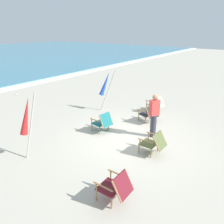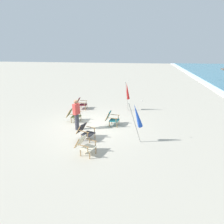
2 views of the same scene
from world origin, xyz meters
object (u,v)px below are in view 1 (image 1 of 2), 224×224
object	(u,v)px
beach_chair_mid_center	(149,113)
beach_chair_back_left	(156,104)
beach_chair_front_right	(103,122)
person_near_chairs	(154,115)
beach_chair_front_left	(116,186)
umbrella_furled_blue	(105,84)
beach_chair_far_center	(154,142)
umbrella_furled_red	(26,116)

from	to	relation	value
beach_chair_mid_center	beach_chair_back_left	size ratio (longest dim) A/B	1.01
beach_chair_front_right	person_near_chairs	distance (m)	1.95
beach_chair_front_left	umbrella_furled_blue	xyz separation A→B (m)	(4.61, 3.95, 0.89)
beach_chair_far_center	umbrella_furled_red	distance (m)	3.95
person_near_chairs	beach_chair_back_left	bearing A→B (deg)	24.00
beach_chair_front_right	beach_chair_mid_center	bearing A→B (deg)	-27.77
beach_chair_mid_center	person_near_chairs	size ratio (longest dim) A/B	0.56
beach_chair_front_left	beach_chair_back_left	size ratio (longest dim) A/B	0.86
beach_chair_front_right	umbrella_furled_red	distance (m)	2.93
beach_chair_front_right	person_near_chairs	bearing A→B (deg)	-64.87
beach_chair_far_center	umbrella_furled_red	world-z (taller)	umbrella_furled_red
beach_chair_front_left	person_near_chairs	size ratio (longest dim) A/B	0.48
beach_chair_front_left	beach_chair_back_left	xyz separation A→B (m)	(5.86, 1.88, -0.00)
beach_chair_front_left	person_near_chairs	xyz separation A→B (m)	(3.47, 0.82, 0.42)
beach_chair_far_center	umbrella_furled_blue	size ratio (longest dim) A/B	0.39
beach_chair_mid_center	person_near_chairs	xyz separation A→B (m)	(-1.07, -0.73, 0.42)
beach_chair_far_center	beach_chair_back_left	world-z (taller)	beach_chair_back_left
beach_chair_front_right	umbrella_furled_blue	distance (m)	2.56
beach_chair_back_left	umbrella_furled_red	size ratio (longest dim) A/B	0.44
beach_chair_front_left	person_near_chairs	world-z (taller)	person_near_chairs
beach_chair_front_right	umbrella_furled_blue	xyz separation A→B (m)	(1.95, 1.41, 0.88)
beach_chair_mid_center	beach_chair_far_center	size ratio (longest dim) A/B	1.18
beach_chair_front_right	umbrella_furled_red	world-z (taller)	umbrella_furled_red
beach_chair_front_left	beach_chair_back_left	bearing A→B (deg)	17.77
beach_chair_front_left	beach_chair_far_center	bearing A→B (deg)	5.84
beach_chair_far_center	beach_chair_front_right	distance (m)	2.31
umbrella_furled_red	umbrella_furled_blue	distance (m)	4.70
beach_chair_mid_center	beach_chair_front_right	distance (m)	2.12
umbrella_furled_red	beach_chair_front_right	bearing A→B (deg)	-14.24
beach_chair_front_left	beach_chair_front_right	distance (m)	3.68
beach_chair_back_left	umbrella_furled_red	bearing A→B (deg)	167.17
umbrella_furled_red	beach_chair_mid_center	bearing A→B (deg)	-20.10
beach_chair_back_left	umbrella_furled_blue	size ratio (longest dim) A/B	0.45
beach_chair_mid_center	umbrella_furled_blue	world-z (taller)	umbrella_furled_blue
beach_chair_far_center	beach_chair_back_left	bearing A→B (deg)	25.18
umbrella_furled_blue	beach_chair_front_right	bearing A→B (deg)	-144.14
beach_chair_front_left	person_near_chairs	distance (m)	3.59
beach_chair_far_center	beach_chair_front_right	bearing A→B (deg)	83.05
beach_chair_back_left	person_near_chairs	size ratio (longest dim) A/B	0.56
beach_chair_front_left	beach_chair_front_right	size ratio (longest dim) A/B	0.98
umbrella_furled_blue	person_near_chairs	bearing A→B (deg)	-110.02
beach_chair_mid_center	person_near_chairs	world-z (taller)	person_near_chairs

